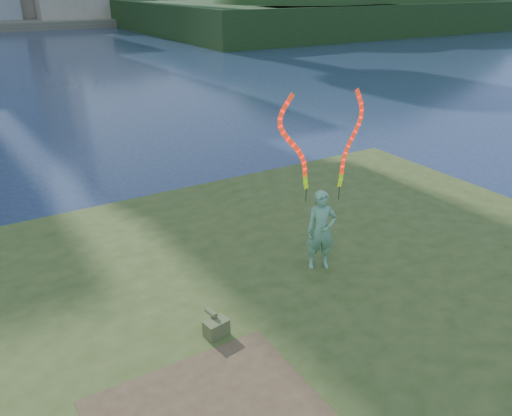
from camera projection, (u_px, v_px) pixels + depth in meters
ground at (241, 310)px, 10.86m from camera, size 320.00×320.00×0.00m
grassy_knoll at (304, 360)px, 8.93m from camera, size 20.00×18.00×0.80m
wooded_hill at (371, 23)px, 85.58m from camera, size 78.00×50.00×63.00m
woman_with_ribbons at (322, 208)px, 10.43m from camera, size 1.97×0.83×4.14m
canvas_bag at (216, 327)px, 8.80m from camera, size 0.45×0.51×0.40m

